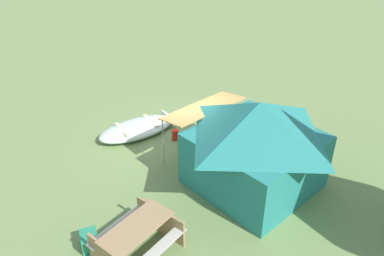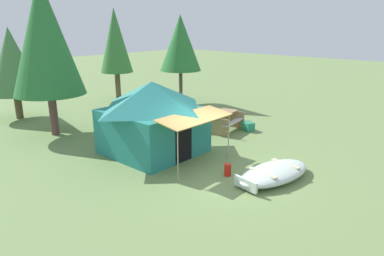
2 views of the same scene
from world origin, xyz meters
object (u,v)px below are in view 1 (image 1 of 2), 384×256
(picnic_table, at_px, (137,236))
(cooler_box, at_px, (90,240))
(canvas_cabin_tent, at_px, (256,144))
(fuel_can, at_px, (175,135))
(beached_rowboat, at_px, (137,128))

(picnic_table, height_order, cooler_box, picnic_table)
(canvas_cabin_tent, xyz_separation_m, fuel_can, (0.12, -3.25, -1.15))
(beached_rowboat, distance_m, canvas_cabin_tent, 4.65)
(canvas_cabin_tent, bearing_deg, picnic_table, -1.96)
(picnic_table, relative_size, fuel_can, 5.17)
(beached_rowboat, relative_size, cooler_box, 5.65)
(beached_rowboat, bearing_deg, picnic_table, 55.08)
(beached_rowboat, distance_m, fuel_can, 1.38)
(beached_rowboat, relative_size, fuel_can, 7.70)
(cooler_box, bearing_deg, picnic_table, 129.55)
(canvas_cabin_tent, bearing_deg, beached_rowboat, -79.34)
(picnic_table, xyz_separation_m, fuel_can, (-3.71, -3.12, -0.30))
(beached_rowboat, height_order, canvas_cabin_tent, canvas_cabin_tent)
(picnic_table, distance_m, fuel_can, 4.86)
(cooler_box, bearing_deg, fuel_can, -153.45)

